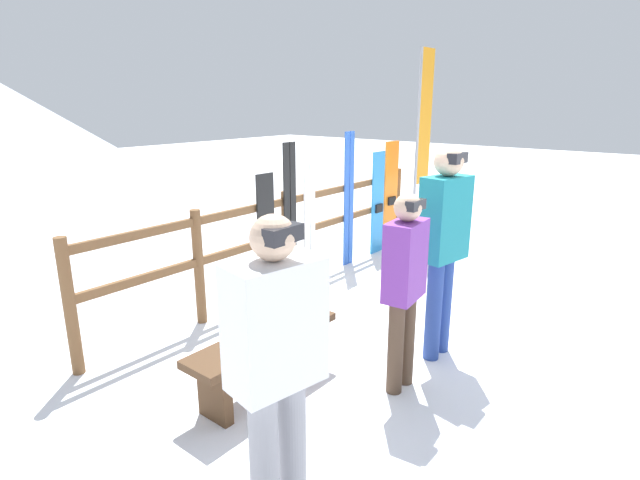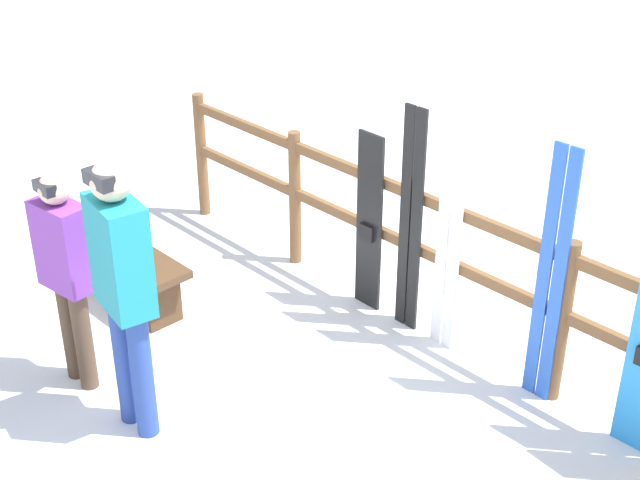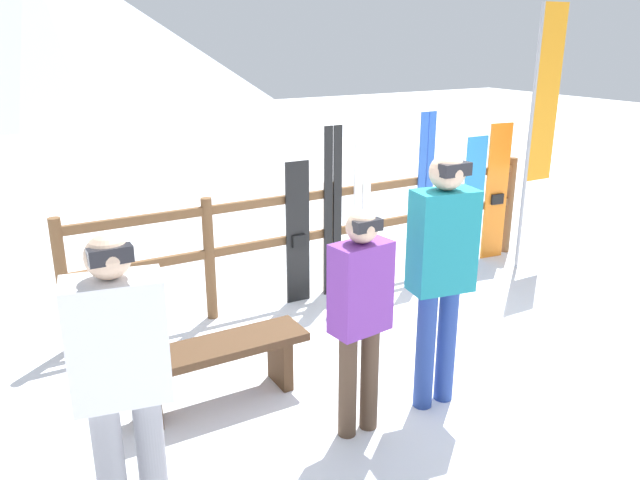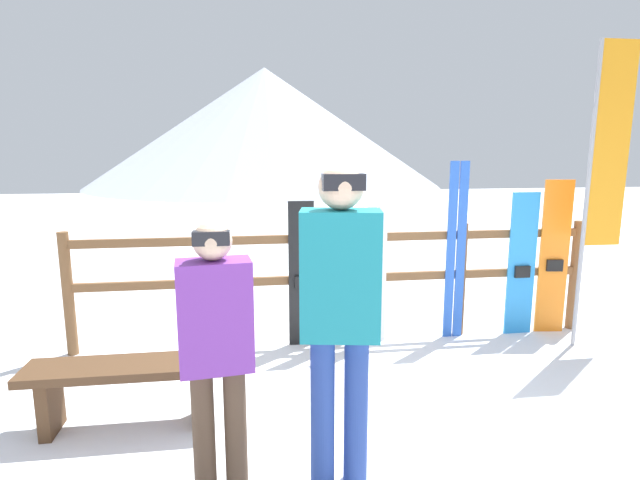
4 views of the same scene
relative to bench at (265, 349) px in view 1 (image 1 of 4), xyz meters
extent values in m
plane|color=white|center=(1.72, -0.41, -0.34)|extent=(40.00, 40.00, 0.00)
cylinder|color=brown|center=(-0.81, 1.37, 0.24)|extent=(0.10, 0.10, 1.17)
cylinder|color=brown|center=(0.46, 1.37, 0.24)|extent=(0.10, 0.10, 1.17)
cylinder|color=brown|center=(1.72, 1.37, 0.24)|extent=(0.10, 0.10, 1.17)
cylinder|color=brown|center=(2.99, 1.37, 0.24)|extent=(0.10, 0.10, 1.17)
cylinder|color=brown|center=(4.26, 1.37, 0.24)|extent=(0.10, 0.10, 1.17)
cube|color=brown|center=(1.72, 1.37, 0.30)|extent=(5.07, 0.05, 0.08)
cube|color=brown|center=(1.72, 1.37, 0.71)|extent=(5.07, 0.05, 0.08)
cube|color=#4C331E|center=(0.00, 0.00, 0.09)|extent=(1.32, 0.36, 0.06)
cube|color=#4C331E|center=(-0.49, 0.00, -0.14)|extent=(0.08, 0.29, 0.40)
cube|color=#4C331E|center=(0.49, 0.00, -0.14)|extent=(0.08, 0.29, 0.40)
cylinder|color=navy|center=(1.25, -0.78, 0.10)|extent=(0.14, 0.14, 0.88)
cylinder|color=navy|center=(1.44, -0.78, 0.10)|extent=(0.14, 0.14, 0.88)
cube|color=teal|center=(1.35, -0.78, 0.89)|extent=(0.46, 0.30, 0.70)
sphere|color=#D8B293|center=(1.35, -0.78, 1.36)|extent=(0.24, 0.24, 0.24)
cube|color=black|center=(1.35, -0.85, 1.39)|extent=(0.22, 0.08, 0.08)
cylinder|color=#4C3828|center=(0.60, -0.80, 0.03)|extent=(0.12, 0.12, 0.75)
cylinder|color=#4C3828|center=(0.77, -0.80, 0.03)|extent=(0.12, 0.12, 0.75)
cube|color=#723399|center=(0.68, -0.80, 0.70)|extent=(0.40, 0.25, 0.59)
sphere|color=#D8B293|center=(0.68, -0.80, 1.10)|extent=(0.20, 0.20, 0.20)
cube|color=black|center=(0.68, -0.86, 1.12)|extent=(0.18, 0.07, 0.07)
cylinder|color=gray|center=(-0.94, -0.94, 0.07)|extent=(0.15, 0.15, 0.81)
cylinder|color=gray|center=(-0.73, -0.94, 0.07)|extent=(0.15, 0.15, 0.81)
cube|color=white|center=(-0.83, -0.94, 0.79)|extent=(0.51, 0.34, 0.64)
sphere|color=#D8B293|center=(-0.83, -0.94, 1.23)|extent=(0.22, 0.22, 0.22)
cube|color=black|center=(-0.83, -1.01, 1.25)|extent=(0.20, 0.08, 0.08)
cube|color=black|center=(1.35, 1.31, 0.37)|extent=(0.25, 0.03, 1.42)
cube|color=black|center=(1.35, 1.28, 0.30)|extent=(0.14, 0.03, 0.12)
cube|color=black|center=(1.69, 1.31, 0.52)|extent=(0.09, 0.02, 1.72)
cube|color=black|center=(1.80, 1.31, 0.52)|extent=(0.09, 0.02, 1.72)
cube|color=white|center=(2.04, 1.31, 0.49)|extent=(0.09, 0.02, 1.66)
cube|color=white|center=(2.14, 1.31, 0.49)|extent=(0.09, 0.02, 1.66)
cube|color=blue|center=(2.85, 1.31, 0.55)|extent=(0.09, 0.02, 1.79)
cube|color=blue|center=(2.95, 1.31, 0.55)|extent=(0.09, 0.02, 1.79)
cube|color=#288CE0|center=(3.61, 1.31, 0.40)|extent=(0.29, 0.03, 1.48)
cube|color=black|center=(3.61, 1.28, 0.32)|extent=(0.16, 0.03, 0.12)
cube|color=orange|center=(3.97, 1.31, 0.46)|extent=(0.30, 0.06, 1.60)
cube|color=black|center=(3.97, 1.28, 0.38)|extent=(0.17, 0.05, 0.12)
cylinder|color=#99999E|center=(3.99, 0.93, 1.09)|extent=(0.04, 0.04, 2.87)
cube|color=orange|center=(4.19, 0.93, 1.59)|extent=(0.36, 0.01, 1.87)
camera|label=1|loc=(-2.41, -2.50, 1.84)|focal=28.00mm
camera|label=2|loc=(5.36, -3.02, 3.38)|focal=50.00mm
camera|label=3|loc=(-1.33, -3.80, 2.21)|focal=35.00mm
camera|label=4|loc=(0.88, -3.33, 1.56)|focal=28.00mm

